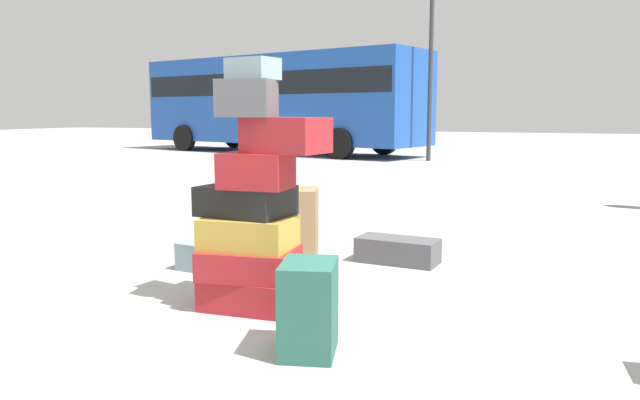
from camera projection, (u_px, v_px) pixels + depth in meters
ground_plane at (269, 321)px, 4.00m from camera, size 80.00×80.00×0.00m
suitcase_tower at (255, 215)px, 4.21m from camera, size 0.92×0.61×1.69m
suitcase_teal_white_trunk at (309, 308)px, 3.45m from camera, size 0.39×0.46×0.52m
suitcase_brown_foreground_near at (304, 223)px, 5.73m from camera, size 0.37×0.49×0.65m
suitcase_slate_upright_blue at (220, 257)px, 5.28m from camera, size 0.71×0.45×0.24m
suitcase_charcoal_behind_tower at (398, 250)px, 5.56m from camera, size 0.74×0.39×0.22m
parked_bus at (279, 97)px, 20.56m from camera, size 10.54×4.86×3.15m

